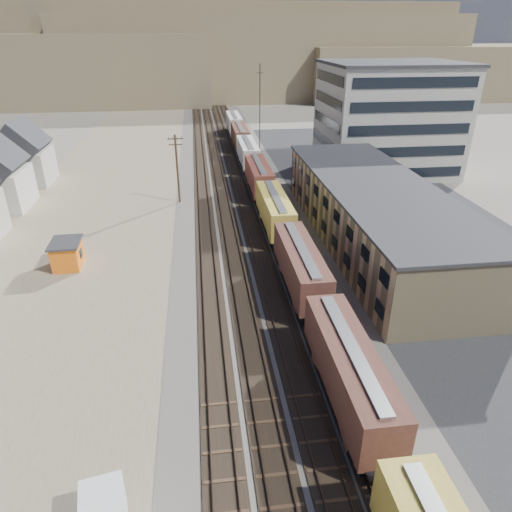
{
  "coord_description": "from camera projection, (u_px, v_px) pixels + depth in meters",
  "views": [
    {
      "loc": [
        -5.45,
        -23.63,
        23.21
      ],
      "look_at": [
        -0.27,
        16.62,
        3.0
      ],
      "focal_mm": 32.0,
      "sensor_mm": 36.0,
      "label": 1
    }
  ],
  "objects": [
    {
      "name": "parked_car_far",
      "position": [
        391.0,
        164.0,
        84.38
      ],
      "size": [
        3.53,
        5.08,
        1.61
      ],
      "primitive_type": "imported",
      "rotation": [
        0.0,
        0.0,
        0.39
      ],
      "color": "silver",
      "rests_on": "ground"
    },
    {
      "name": "utility_pole_north",
      "position": [
        177.0,
        168.0,
        65.91
      ],
      "size": [
        2.2,
        0.32,
        10.0
      ],
      "color": "#382619",
      "rests_on": "ground"
    },
    {
      "name": "hills_north",
      "position": [
        207.0,
        56.0,
        174.76
      ],
      "size": [
        265.0,
        80.0,
        32.0
      ],
      "color": "brown",
      "rests_on": "ground"
    },
    {
      "name": "office_tower",
      "position": [
        388.0,
        118.0,
        79.8
      ],
      "size": [
        22.6,
        18.6,
        18.45
      ],
      "color": "#9E998E",
      "rests_on": "ground"
    },
    {
      "name": "radio_mast",
      "position": [
        260.0,
        117.0,
        81.84
      ],
      "size": [
        1.2,
        0.16,
        18.0
      ],
      "color": "black",
      "rests_on": "ground"
    },
    {
      "name": "dirt_yard",
      "position": [
        99.0,
        210.0,
        65.17
      ],
      "size": [
        24.0,
        180.0,
        0.03
      ],
      "primitive_type": "cube",
      "color": "#766951",
      "rests_on": "ground"
    },
    {
      "name": "parked_car_blue",
      "position": [
        373.0,
        164.0,
        85.0
      ],
      "size": [
        5.27,
        5.82,
        1.5
      ],
      "primitive_type": "imported",
      "rotation": [
        0.0,
        0.0,
        0.65
      ],
      "color": "navy",
      "rests_on": "ground"
    },
    {
      "name": "ground",
      "position": [
        290.0,
        399.0,
        31.95
      ],
      "size": [
        300.0,
        300.0,
        0.0
      ],
      "primitive_type": "plane",
      "color": "#6B6356",
      "rests_on": "ground"
    },
    {
      "name": "ballast_bed",
      "position": [
        232.0,
        184.0,
        76.33
      ],
      "size": [
        18.0,
        200.0,
        0.06
      ],
      "primitive_type": "cube",
      "color": "#4C4742",
      "rests_on": "ground"
    },
    {
      "name": "freight_train",
      "position": [
        266.0,
        191.0,
        64.27
      ],
      "size": [
        3.0,
        119.74,
        4.46
      ],
      "color": "black",
      "rests_on": "ground"
    },
    {
      "name": "warehouse",
      "position": [
        374.0,
        213.0,
        54.23
      ],
      "size": [
        12.4,
        40.4,
        7.25
      ],
      "color": "tan",
      "rests_on": "ground"
    },
    {
      "name": "rail_tracks",
      "position": [
        229.0,
        183.0,
        76.23
      ],
      "size": [
        11.4,
        200.0,
        0.24
      ],
      "color": "black",
      "rests_on": "ground"
    },
    {
      "name": "maintenance_shed",
      "position": [
        67.0,
        254.0,
        49.16
      ],
      "size": [
        3.24,
        4.13,
        2.96
      ],
      "color": "orange",
      "rests_on": "ground"
    },
    {
      "name": "asphalt_lot",
      "position": [
        393.0,
        209.0,
        65.53
      ],
      "size": [
        26.0,
        120.0,
        0.04
      ],
      "primitive_type": "cube",
      "color": "#232326",
      "rests_on": "ground"
    }
  ]
}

